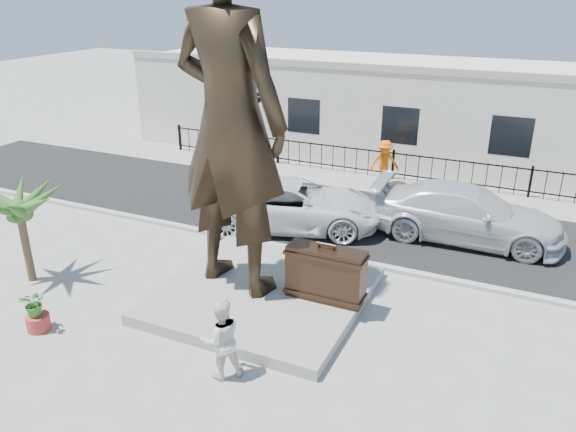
% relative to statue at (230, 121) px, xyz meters
% --- Properties ---
extents(ground, '(100.00, 100.00, 0.00)m').
position_rel_statue_xyz_m(ground, '(1.35, -1.56, -4.72)').
color(ground, '#9E9991').
rests_on(ground, ground).
extents(street, '(40.00, 7.00, 0.01)m').
position_rel_statue_xyz_m(street, '(1.35, 6.44, -4.72)').
color(street, black).
rests_on(street, ground).
extents(curb, '(40.00, 0.25, 0.12)m').
position_rel_statue_xyz_m(curb, '(1.35, 2.94, -4.66)').
color(curb, '#A5A399').
rests_on(curb, ground).
extents(far_sidewalk, '(40.00, 2.50, 0.02)m').
position_rel_statue_xyz_m(far_sidewalk, '(1.35, 10.44, -4.71)').
color(far_sidewalk, '#9E9991').
rests_on(far_sidewalk, ground).
extents(plinth, '(5.20, 5.20, 0.30)m').
position_rel_statue_xyz_m(plinth, '(0.85, -0.06, -4.57)').
color(plinth, gray).
rests_on(plinth, ground).
extents(fence, '(22.00, 0.10, 1.20)m').
position_rel_statue_xyz_m(fence, '(1.35, 11.24, -4.12)').
color(fence, black).
rests_on(fence, ground).
extents(building, '(28.00, 7.00, 4.40)m').
position_rel_statue_xyz_m(building, '(1.35, 15.44, -2.52)').
color(building, silver).
rests_on(building, ground).
extents(statue, '(3.54, 2.64, 8.85)m').
position_rel_statue_xyz_m(statue, '(0.00, 0.00, 0.00)').
color(statue, black).
rests_on(statue, plinth).
extents(suitcase, '(2.00, 0.64, 1.41)m').
position_rel_statue_xyz_m(suitcase, '(2.52, 0.20, -3.72)').
color(suitcase, black).
rests_on(suitcase, plinth).
extents(tourist, '(1.12, 1.12, 1.83)m').
position_rel_statue_xyz_m(tourist, '(1.51, -3.27, -3.81)').
color(tourist, silver).
rests_on(tourist, ground).
extents(car_white, '(6.55, 4.49, 1.66)m').
position_rel_statue_xyz_m(car_white, '(-0.38, 4.68, -3.88)').
color(car_white, white).
rests_on(car_white, street).
extents(car_silver, '(6.18, 2.65, 1.77)m').
position_rel_statue_xyz_m(car_silver, '(5.14, 6.13, -3.83)').
color(car_silver, silver).
rests_on(car_silver, street).
extents(worker, '(1.40, 1.15, 1.89)m').
position_rel_statue_xyz_m(worker, '(1.21, 10.33, -3.76)').
color(worker, '#EB5E0C').
rests_on(worker, far_sidewalk).
extents(palm_tree, '(1.80, 1.80, 3.20)m').
position_rel_statue_xyz_m(palm_tree, '(-5.62, -1.88, -4.72)').
color(palm_tree, '#2D551E').
rests_on(palm_tree, ground).
extents(planter, '(0.56, 0.56, 0.40)m').
position_rel_statue_xyz_m(planter, '(-3.46, -3.65, -4.52)').
color(planter, '#A8342C').
rests_on(planter, ground).
extents(shrub, '(0.72, 0.66, 0.67)m').
position_rel_statue_xyz_m(shrub, '(-3.46, -3.65, -3.99)').
color(shrub, '#346F24').
rests_on(shrub, planter).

